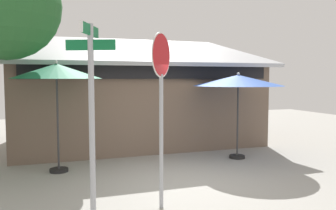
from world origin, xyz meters
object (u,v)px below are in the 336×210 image
object	(u,v)px
street_sign_post	(91,105)
patio_umbrella_royal_blue_center	(238,81)
patio_umbrella_forest_green_left	(57,72)
stop_sign	(161,87)

from	to	relation	value
street_sign_post	patio_umbrella_royal_blue_center	size ratio (longest dim) A/B	1.22
patio_umbrella_forest_green_left	stop_sign	bearing A→B (deg)	-62.36
street_sign_post	stop_sign	size ratio (longest dim) A/B	1.01
street_sign_post	stop_sign	bearing A→B (deg)	12.13
street_sign_post	patio_umbrella_royal_blue_center	bearing A→B (deg)	35.37
stop_sign	patio_umbrella_royal_blue_center	xyz separation A→B (m)	(3.22, 2.89, 0.06)
street_sign_post	stop_sign	xyz separation A→B (m)	(1.21, 0.26, 0.26)
street_sign_post	patio_umbrella_forest_green_left	size ratio (longest dim) A/B	1.15
patio_umbrella_royal_blue_center	stop_sign	bearing A→B (deg)	-138.14
stop_sign	patio_umbrella_royal_blue_center	bearing A→B (deg)	41.86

